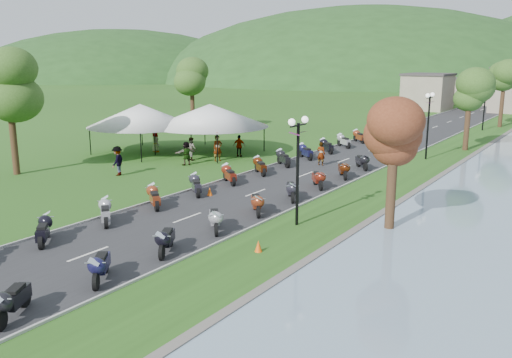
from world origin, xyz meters
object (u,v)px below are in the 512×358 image
Objects in this scene: vendor_tent_main at (210,129)px; pedestrian_c at (118,175)px; pedestrian_b at (192,160)px; pedestrian_a at (218,161)px.

vendor_tent_main is 10.30m from pedestrian_c.
vendor_tent_main is at bearing 157.81° from pedestrian_c.
pedestrian_b is at bearing -77.71° from vendor_tent_main.
pedestrian_c is at bearing -169.69° from pedestrian_a.
vendor_tent_main reaches higher than pedestrian_a.
pedestrian_b is 0.90× the size of pedestrian_c.
pedestrian_b is (-1.92, -0.79, 0.00)m from pedestrian_a.
vendor_tent_main is 3.22× the size of pedestrian_a.
vendor_tent_main is 3.61× the size of pedestrian_b.
vendor_tent_main reaches higher than pedestrian_c.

